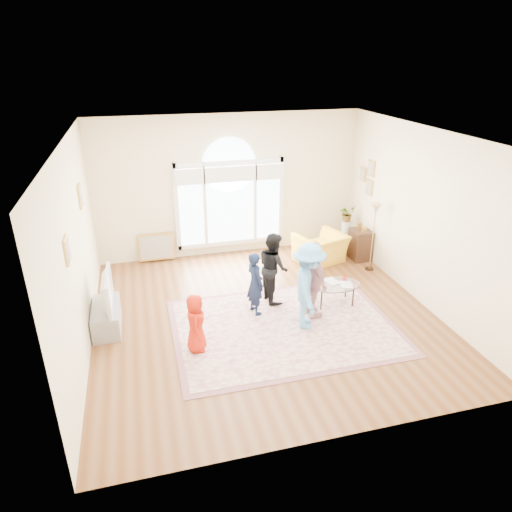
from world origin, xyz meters
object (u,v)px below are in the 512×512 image
object	(u,v)px
area_rug	(284,327)
tv_console	(107,317)
television	(103,291)
armchair	(320,248)
coffee_table	(335,285)

from	to	relation	value
area_rug	tv_console	distance (m)	3.06
tv_console	television	size ratio (longest dim) A/B	0.96
area_rug	armchair	world-z (taller)	armchair
area_rug	coffee_table	xyz separation A→B (m)	(1.16, 0.53, 0.39)
television	coffee_table	world-z (taller)	television
area_rug	coffee_table	distance (m)	1.33
tv_console	coffee_table	size ratio (longest dim) A/B	0.99
armchair	area_rug	bearing A→B (deg)	38.52
television	coffee_table	bearing A→B (deg)	-3.30
area_rug	television	size ratio (longest dim) A/B	3.47
area_rug	armchair	size ratio (longest dim) A/B	3.51
area_rug	tv_console	bearing A→B (deg)	165.40
television	coffee_table	distance (m)	4.13
television	area_rug	bearing A→B (deg)	-14.64
tv_console	television	world-z (taller)	television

